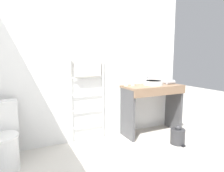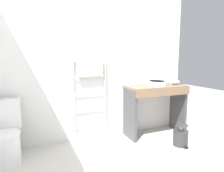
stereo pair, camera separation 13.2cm
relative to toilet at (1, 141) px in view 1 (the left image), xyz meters
The scene contains 10 objects.
wall_back 1.62m from the toilet, 18.55° to the left, with size 3.27×0.12×2.62m, color white.
toilet is the anchor object (origin of this frame).
towel_radiator 1.35m from the toilet, 14.51° to the left, with size 0.53×0.06×1.28m.
vanity_counter 2.23m from the toilet, ahead, with size 0.99×0.46×0.82m.
sink_basin 2.31m from the toilet, ahead, with size 0.32×0.32×0.07m.
faucet 2.34m from the toilet, ahead, with size 0.02×0.10×0.13m.
cup_near_wall 1.89m from the toilet, ahead, with size 0.06×0.06×0.10m.
cup_near_edge 1.98m from the toilet, ahead, with size 0.06×0.06×0.09m.
hair_dryer 2.64m from the toilet, ahead, with size 0.21×0.16×0.07m.
trash_bin 2.35m from the toilet, ahead, with size 0.21×0.24×0.29m.
Camera 1 is at (-1.03, -1.29, 1.27)m, focal length 32.00 mm.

